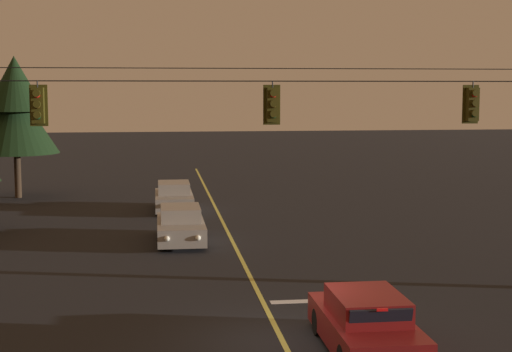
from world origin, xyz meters
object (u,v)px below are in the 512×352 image
at_px(traffic_light_leftmost, 38,105).
at_px(tree_verge_far, 15,110).
at_px(traffic_light_centre, 473,104).
at_px(car_oncoming_trailing, 174,197).
at_px(car_oncoming_lead, 181,225).
at_px(car_waiting_near_lane, 366,324).
at_px(traffic_light_left_inner, 273,105).

distance_m(traffic_light_leftmost, tree_verge_far, 22.36).
bearing_deg(traffic_light_centre, traffic_light_leftmost, 180.00).
relative_size(traffic_light_centre, tree_verge_far, 0.16).
bearing_deg(tree_verge_far, car_oncoming_trailing, -34.00).
distance_m(traffic_light_leftmost, car_oncoming_trailing, 17.45).
height_order(traffic_light_leftmost, tree_verge_far, tree_verge_far).
bearing_deg(traffic_light_leftmost, traffic_light_centre, 0.00).
xyz_separation_m(traffic_light_centre, tree_verge_far, (-16.60, 21.92, -0.69)).
distance_m(car_oncoming_lead, tree_verge_far, 16.46).
bearing_deg(car_oncoming_lead, car_waiting_near_lane, -74.28).
height_order(traffic_light_leftmost, traffic_light_centre, same).
height_order(traffic_light_centre, car_oncoming_trailing, traffic_light_centre).
distance_m(traffic_light_leftmost, traffic_light_left_inner, 6.38).
bearing_deg(car_waiting_near_lane, car_oncoming_trailing, 100.21).
bearing_deg(car_waiting_near_lane, traffic_light_leftmost, 147.71).
bearing_deg(car_oncoming_trailing, traffic_light_centre, -63.12).
bearing_deg(tree_verge_far, traffic_light_centre, -52.87).
relative_size(traffic_light_leftmost, tree_verge_far, 0.16).
distance_m(traffic_light_left_inner, tree_verge_far, 24.43).
bearing_deg(car_oncoming_lead, traffic_light_leftmost, -115.67).
distance_m(traffic_light_centre, car_waiting_near_lane, 8.21).
bearing_deg(car_oncoming_lead, car_oncoming_trailing, 90.53).
bearing_deg(tree_verge_far, car_waiting_near_lane, -65.62).
bearing_deg(traffic_light_leftmost, car_oncoming_lead, 64.33).
height_order(traffic_light_leftmost, traffic_light_left_inner, same).
distance_m(car_waiting_near_lane, car_oncoming_trailing, 21.55).
relative_size(traffic_light_left_inner, car_oncoming_trailing, 0.28).
height_order(traffic_light_leftmost, car_waiting_near_lane, traffic_light_leftmost).
xyz_separation_m(traffic_light_left_inner, car_oncoming_lead, (-2.34, 8.39, -4.84)).
bearing_deg(car_oncoming_trailing, traffic_light_left_inner, -81.56).
xyz_separation_m(traffic_light_leftmost, car_oncoming_lead, (4.03, 8.39, -4.84)).
height_order(traffic_light_left_inner, car_oncoming_lead, traffic_light_left_inner).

